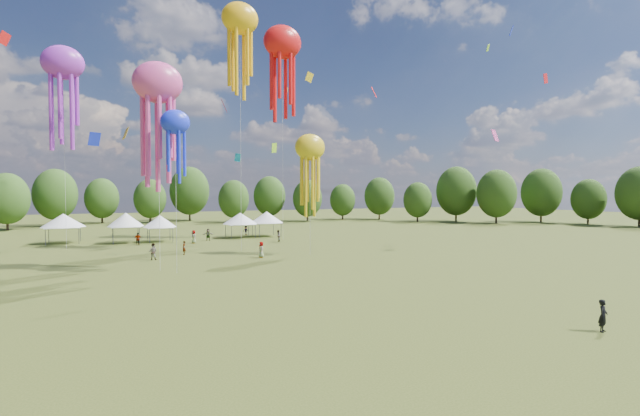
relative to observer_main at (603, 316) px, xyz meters
name	(u,v)px	position (x,y,z in m)	size (l,w,h in m)	color
ground	(445,349)	(-9.13, 1.47, -0.84)	(300.00, 300.00, 0.00)	#384416
observer_main	(603,316)	(0.00, 0.00, 0.00)	(0.61, 0.40, 1.68)	black
spectator_near	(153,252)	(-18.69, 36.02, 0.05)	(0.86, 0.67, 1.78)	gray
spectators_far	(219,237)	(-8.78, 48.63, 0.01)	(19.64, 26.47, 1.83)	gray
festival_tents	(173,219)	(-14.06, 55.55, 2.28)	(34.43, 8.80, 4.29)	#47474C
show_kites	(214,77)	(-10.60, 42.85, 20.79)	(34.13, 26.32, 31.96)	#E1428F
small_kites	(213,8)	(-10.26, 44.81, 30.05)	(75.01, 59.60, 46.54)	#E1428F
treeline	(173,196)	(-12.99, 63.98, 5.71)	(201.57, 95.24, 13.43)	#38281C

